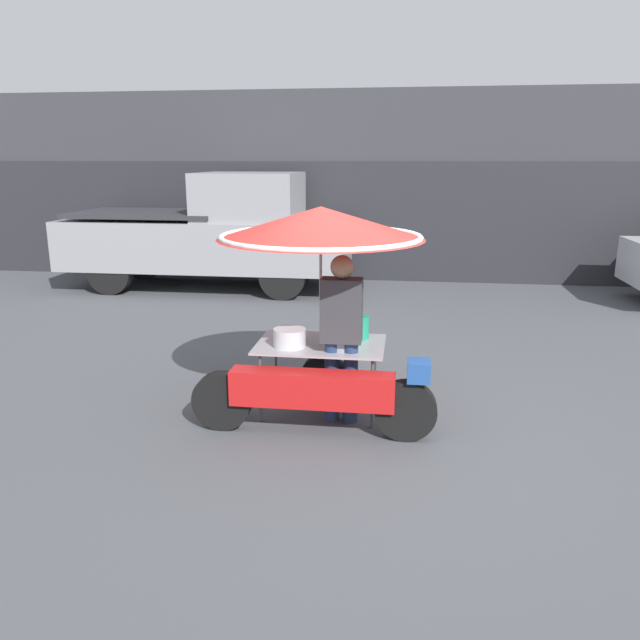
# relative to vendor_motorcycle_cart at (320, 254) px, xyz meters

# --- Properties ---
(ground_plane) EXTENTS (36.00, 36.00, 0.00)m
(ground_plane) POSITION_rel_vendor_motorcycle_cart_xyz_m (0.58, -0.38, -1.59)
(ground_plane) COLOR #4C4F54
(shopfront_building) EXTENTS (28.00, 2.06, 3.79)m
(shopfront_building) POSITION_rel_vendor_motorcycle_cart_xyz_m (0.58, 8.08, 0.29)
(shopfront_building) COLOR #38383D
(shopfront_building) RESTS_ON ground
(vendor_motorcycle_cart) EXTENTS (2.25, 1.96, 2.03)m
(vendor_motorcycle_cart) POSITION_rel_vendor_motorcycle_cart_xyz_m (0.00, 0.00, 0.00)
(vendor_motorcycle_cart) COLOR black
(vendor_motorcycle_cart) RESTS_ON ground
(vendor_person) EXTENTS (0.38, 0.22, 1.61)m
(vendor_person) POSITION_rel_vendor_motorcycle_cart_xyz_m (0.22, -0.17, -0.69)
(vendor_person) COLOR navy
(vendor_person) RESTS_ON ground
(pickup_truck) EXTENTS (5.44, 1.83, 2.20)m
(pickup_truck) POSITION_rel_vendor_motorcycle_cart_xyz_m (-2.86, 5.79, -0.54)
(pickup_truck) COLOR black
(pickup_truck) RESTS_ON ground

